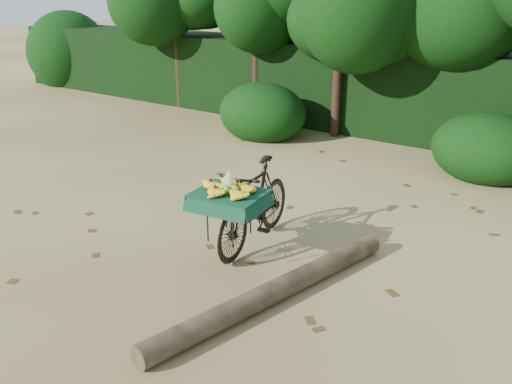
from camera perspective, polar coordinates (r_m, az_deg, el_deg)
The scene contains 7 objects.
ground at distance 6.61m, azimuth -0.07°, elevation -5.92°, with size 80.00×80.00×0.00m, color tan.
vendor_bicycle at distance 6.47m, azimuth -0.24°, elevation -1.26°, with size 0.89×1.86×1.06m.
fallen_log at distance 5.53m, azimuth 2.14°, elevation -10.31°, with size 0.23×0.23×3.17m, color brown.
hedge_backdrop at distance 11.77m, azimuth 18.75°, elevation 9.58°, with size 26.00×1.80×1.80m, color black.
tree_row at distance 11.10m, azimuth 14.78°, elevation 15.12°, with size 14.50×2.00×4.00m, color black, non-canonical shape.
bush_clumps at distance 9.86m, azimuth 17.46°, elevation 5.02°, with size 8.80×1.70×0.90m, color black, non-canonical shape.
leaf_litter at distance 7.08m, azimuth 3.07°, elevation -3.97°, with size 7.00×7.30×0.01m, color #4F3915, non-canonical shape.
Camera 1 is at (3.51, -4.75, 2.97)m, focal length 38.00 mm.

